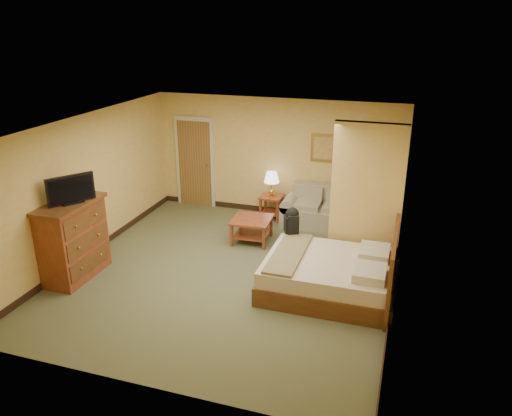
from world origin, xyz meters
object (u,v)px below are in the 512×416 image
at_px(dresser, 73,240).
at_px(bed, 333,275).
at_px(loveseat, 322,214).
at_px(coffee_table, 252,225).

height_order(dresser, bed, dresser).
xyz_separation_m(loveseat, bed, (0.68, -2.67, 0.03)).
height_order(loveseat, bed, bed).
xyz_separation_m(dresser, bed, (4.29, 0.79, -0.37)).
relative_size(loveseat, coffee_table, 2.13).
bearing_deg(coffee_table, bed, -38.36).
bearing_deg(bed, dresser, -169.56).
bearing_deg(loveseat, coffee_table, -134.70).
bearing_deg(dresser, bed, 10.44).
distance_m(loveseat, coffee_table, 1.69).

